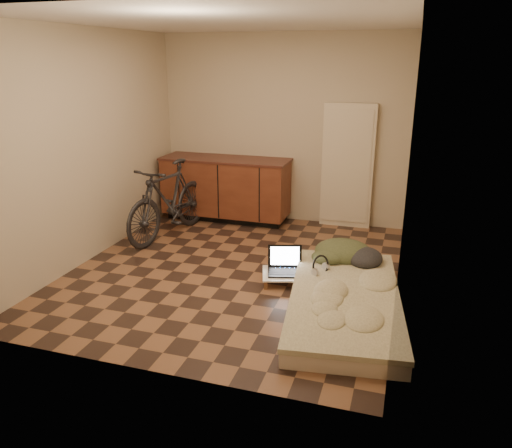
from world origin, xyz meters
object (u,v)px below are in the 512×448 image
(futon, at_px, (345,302))
(lap_desk, at_px, (293,274))
(bicycle, at_px, (168,196))
(laptop, at_px, (285,267))

(futon, relative_size, lap_desk, 3.04)
(bicycle, height_order, laptop, bicycle)
(bicycle, height_order, lap_desk, bicycle)
(bicycle, relative_size, lap_desk, 2.34)
(futon, distance_m, lap_desk, 0.77)
(bicycle, bearing_deg, lap_desk, -15.31)
(bicycle, xyz_separation_m, lap_desk, (1.89, -0.91, -0.46))
(bicycle, bearing_deg, laptop, -15.96)
(futon, distance_m, laptop, 0.85)
(lap_desk, bearing_deg, laptop, 152.24)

